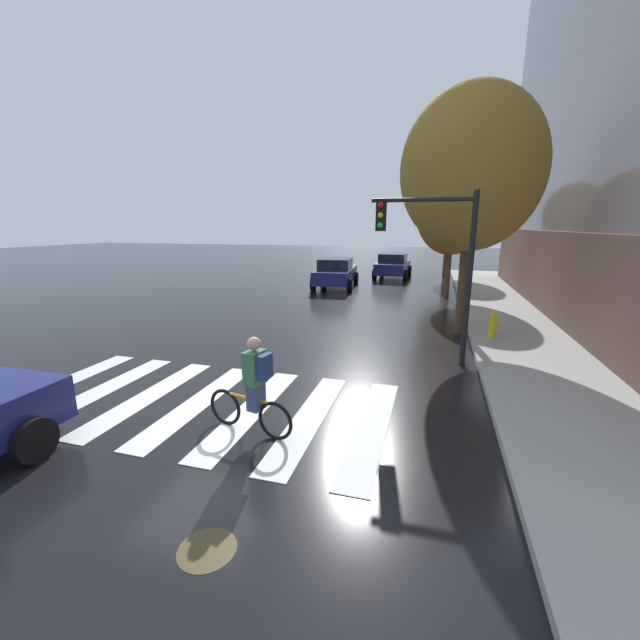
# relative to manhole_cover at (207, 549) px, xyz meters

# --- Properties ---
(ground_plane) EXTENTS (120.00, 120.00, 0.00)m
(ground_plane) POSITION_rel_manhole_cover_xyz_m (-2.16, 3.17, -0.00)
(ground_plane) COLOR black
(crosswalk_stripes) EXTENTS (7.43, 3.81, 0.01)m
(crosswalk_stripes) POSITION_rel_manhole_cover_xyz_m (-2.14, 3.17, 0.00)
(crosswalk_stripes) COLOR silver
(crosswalk_stripes) RESTS_ON ground
(manhole_cover) EXTENTS (0.64, 0.64, 0.01)m
(manhole_cover) POSITION_rel_manhole_cover_xyz_m (0.00, 0.00, 0.00)
(manhole_cover) COLOR #473D1E
(manhole_cover) RESTS_ON ground
(sedan_mid) EXTENTS (2.50, 4.83, 1.62)m
(sedan_mid) POSITION_rel_manhole_cover_xyz_m (-3.15, 18.53, 0.83)
(sedan_mid) COLOR navy
(sedan_mid) RESTS_ON ground
(sedan_far) EXTENTS (2.27, 4.68, 1.60)m
(sedan_far) POSITION_rel_manhole_cover_xyz_m (-0.50, 23.75, 0.82)
(sedan_far) COLOR navy
(sedan_far) RESTS_ON ground
(cyclist) EXTENTS (1.68, 0.45, 1.69)m
(cyclist) POSITION_rel_manhole_cover_xyz_m (-0.55, 2.40, 0.84)
(cyclist) COLOR black
(cyclist) RESTS_ON ground
(traffic_light_near) EXTENTS (2.47, 0.28, 4.20)m
(traffic_light_near) POSITION_rel_manhole_cover_xyz_m (2.15, 6.96, 2.86)
(traffic_light_near) COLOR black
(traffic_light_near) RESTS_ON ground
(fire_hydrant) EXTENTS (0.33, 0.22, 0.78)m
(fire_hydrant) POSITION_rel_manhole_cover_xyz_m (3.95, 9.28, 0.53)
(fire_hydrant) COLOR gold
(fire_hydrant) RESTS_ON sidewalk
(street_tree_near) EXTENTS (4.17, 4.17, 7.42)m
(street_tree_near) POSITION_rel_manhole_cover_xyz_m (3.03, 10.13, 5.01)
(street_tree_near) COLOR #4C3823
(street_tree_near) RESTS_ON ground
(street_tree_mid) EXTENTS (3.24, 3.24, 5.76)m
(street_tree_mid) POSITION_rel_manhole_cover_xyz_m (2.81, 16.89, 3.89)
(street_tree_mid) COLOR #4C3823
(street_tree_mid) RESTS_ON ground
(street_tree_far) EXTENTS (3.35, 3.35, 5.96)m
(street_tree_far) POSITION_rel_manhole_cover_xyz_m (2.82, 24.68, 4.02)
(street_tree_far) COLOR #4C3823
(street_tree_far) RESTS_ON ground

